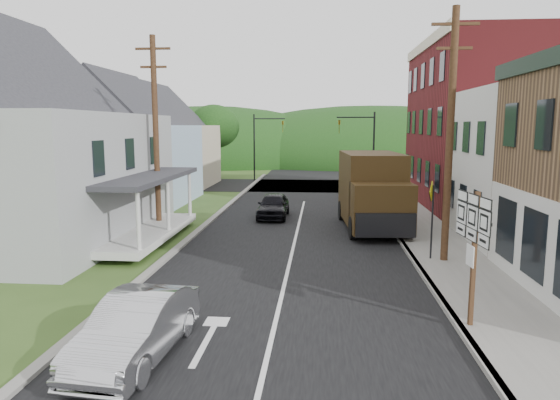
% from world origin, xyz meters
% --- Properties ---
extents(ground, '(120.00, 120.00, 0.00)m').
position_xyz_m(ground, '(0.00, 0.00, 0.00)').
color(ground, '#2D4719').
rests_on(ground, ground).
extents(road, '(9.00, 90.00, 0.02)m').
position_xyz_m(road, '(0.00, 10.00, 0.00)').
color(road, black).
rests_on(road, ground).
extents(cross_road, '(60.00, 9.00, 0.02)m').
position_xyz_m(cross_road, '(0.00, 27.00, 0.00)').
color(cross_road, black).
rests_on(cross_road, ground).
extents(sidewalk_right, '(2.80, 55.00, 0.15)m').
position_xyz_m(sidewalk_right, '(5.90, 8.00, 0.07)').
color(sidewalk_right, slate).
rests_on(sidewalk_right, ground).
extents(curb_right, '(0.20, 55.00, 0.15)m').
position_xyz_m(curb_right, '(4.55, 8.00, 0.07)').
color(curb_right, slate).
rests_on(curb_right, ground).
extents(curb_left, '(0.30, 55.00, 0.12)m').
position_xyz_m(curb_left, '(-4.65, 8.00, 0.06)').
color(curb_left, slate).
rests_on(curb_left, ground).
extents(storefront_red, '(8.00, 12.00, 10.00)m').
position_xyz_m(storefront_red, '(11.30, 17.00, 5.00)').
color(storefront_red, maroon).
rests_on(storefront_red, ground).
extents(house_gray, '(10.20, 12.24, 8.35)m').
position_xyz_m(house_gray, '(-12.00, 6.00, 4.23)').
color(house_gray, '#95989A').
rests_on(house_gray, ground).
extents(house_blue, '(7.14, 8.16, 7.28)m').
position_xyz_m(house_blue, '(-11.00, 17.00, 3.69)').
color(house_blue, '#9AB4D2').
rests_on(house_blue, ground).
extents(house_cream, '(7.14, 8.16, 7.28)m').
position_xyz_m(house_cream, '(-11.50, 26.00, 3.69)').
color(house_cream, '#C3B197').
rests_on(house_cream, ground).
extents(utility_pole_right, '(1.60, 0.26, 9.00)m').
position_xyz_m(utility_pole_right, '(5.60, 3.50, 4.66)').
color(utility_pole_right, '#472D19').
rests_on(utility_pole_right, ground).
extents(utility_pole_left, '(1.60, 0.26, 9.00)m').
position_xyz_m(utility_pole_left, '(-6.50, 8.00, 4.66)').
color(utility_pole_left, '#472D19').
rests_on(utility_pole_left, ground).
extents(traffic_signal_right, '(2.87, 0.20, 6.00)m').
position_xyz_m(traffic_signal_right, '(4.30, 23.50, 3.76)').
color(traffic_signal_right, black).
rests_on(traffic_signal_right, ground).
extents(traffic_signal_left, '(2.87, 0.20, 6.00)m').
position_xyz_m(traffic_signal_left, '(-4.30, 30.50, 3.76)').
color(traffic_signal_left, black).
rests_on(traffic_signal_left, ground).
extents(tree_left_c, '(5.80, 5.80, 8.41)m').
position_xyz_m(tree_left_c, '(-19.00, 20.00, 5.94)').
color(tree_left_c, '#382616').
rests_on(tree_left_c, ground).
extents(tree_left_d, '(4.80, 4.80, 6.94)m').
position_xyz_m(tree_left_d, '(-9.00, 32.00, 4.88)').
color(tree_left_d, '#382616').
rests_on(tree_left_d, ground).
extents(forested_ridge, '(90.00, 30.00, 16.00)m').
position_xyz_m(forested_ridge, '(0.00, 55.00, 0.00)').
color(forested_ridge, black).
rests_on(forested_ridge, ground).
extents(silver_sedan, '(1.79, 4.25, 1.37)m').
position_xyz_m(silver_sedan, '(-2.78, -4.70, 0.68)').
color(silver_sedan, silver).
rests_on(silver_sedan, ground).
extents(dark_sedan, '(1.60, 3.91, 1.33)m').
position_xyz_m(dark_sedan, '(-1.47, 12.10, 0.66)').
color(dark_sedan, black).
rests_on(dark_sedan, ground).
extents(delivery_van, '(3.11, 6.72, 3.67)m').
position_xyz_m(delivery_van, '(3.59, 9.50, 1.86)').
color(delivery_van, '#32220E').
rests_on(delivery_van, ground).
extents(route_sign_cluster, '(0.27, 1.88, 3.29)m').
position_xyz_m(route_sign_cluster, '(4.75, -2.58, 2.28)').
color(route_sign_cluster, '#472D19').
rests_on(route_sign_cluster, sidewalk_right).
extents(warning_sign, '(0.34, 0.74, 2.90)m').
position_xyz_m(warning_sign, '(5.13, 3.65, 2.00)').
color(warning_sign, black).
rests_on(warning_sign, sidewalk_right).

